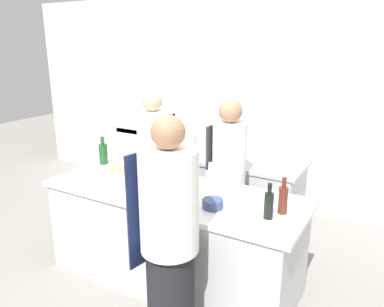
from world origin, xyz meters
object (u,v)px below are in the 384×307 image
(chef_at_pass_far, at_px, (228,181))
(stockpot, at_px, (206,144))
(bottle_cooking_oil, at_px, (269,205))
(cup, at_px, (130,178))
(chef_at_stove, at_px, (154,165))
(bowl_mixing_large, at_px, (213,204))
(bottle_olive_oil, at_px, (103,153))
(bottle_vinegar, at_px, (210,181))
(chef_at_prep_near, at_px, (169,241))
(bowl_prep_small, at_px, (157,180))
(bottle_wine, at_px, (283,199))
(oven_range, at_px, (148,157))

(chef_at_pass_far, relative_size, stockpot, 5.83)
(bottle_cooking_oil, distance_m, cup, 1.36)
(chef_at_stove, distance_m, bowl_mixing_large, 1.42)
(chef_at_stove, distance_m, stockpot, 0.66)
(bottle_olive_oil, distance_m, stockpot, 1.18)
(cup, bearing_deg, bottle_vinegar, 12.21)
(chef_at_prep_near, distance_m, bottle_vinegar, 0.83)
(bottle_vinegar, xyz_separation_m, bottle_cooking_oil, (0.60, -0.23, 0.00))
(bowl_prep_small, bearing_deg, bottle_vinegar, 4.30)
(chef_at_pass_far, bearing_deg, bottle_wine, -128.00)
(bottle_wine, relative_size, cup, 3.19)
(bowl_mixing_large, xyz_separation_m, cup, (-0.92, 0.11, 0.01))
(chef_at_stove, height_order, chef_at_pass_far, chef_at_stove)
(bottle_wine, relative_size, bottle_cooking_oil, 1.05)
(stockpot, bearing_deg, bowl_prep_small, -87.23)
(stockpot, bearing_deg, chef_at_stove, -130.52)
(oven_range, bearing_deg, bottle_cooking_oil, -36.88)
(bowl_prep_small, bearing_deg, chef_at_stove, 127.96)
(chef_at_prep_near, distance_m, bowl_mixing_large, 0.55)
(bottle_olive_oil, xyz_separation_m, bottle_wine, (2.03, -0.24, -0.00))
(chef_at_stove, bearing_deg, bottle_wine, 63.07)
(chef_at_pass_far, relative_size, bottle_olive_oil, 5.49)
(chef_at_pass_far, xyz_separation_m, bottle_wine, (0.72, -0.57, 0.18))
(bottle_wine, bearing_deg, bowl_prep_small, 177.71)
(bowl_prep_small, bearing_deg, cup, -151.31)
(chef_at_stove, distance_m, bottle_wine, 1.79)
(chef_at_stove, relative_size, bottle_vinegar, 6.04)
(bottle_cooking_oil, bearing_deg, bowl_mixing_large, -174.22)
(bottle_olive_oil, height_order, cup, bottle_olive_oil)
(chef_at_stove, bearing_deg, chef_at_prep_near, 33.04)
(chef_at_stove, bearing_deg, bottle_olive_oil, -49.01)
(cup, xyz_separation_m, stockpot, (0.18, 1.19, 0.08))
(chef_at_pass_far, xyz_separation_m, stockpot, (-0.53, 0.54, 0.19))
(bowl_mixing_large, bearing_deg, chef_at_pass_far, 105.56)
(oven_range, xyz_separation_m, bottle_wine, (2.58, -1.75, 0.52))
(chef_at_stove, xyz_separation_m, stockpot, (0.41, 0.48, 0.19))
(chef_at_pass_far, bearing_deg, chef_at_prep_near, -172.33)
(chef_at_prep_near, relative_size, chef_at_pass_far, 1.05)
(cup, relative_size, stockpot, 0.32)
(oven_range, height_order, bowl_prep_small, oven_range)
(oven_range, height_order, bottle_cooking_oil, bottle_cooking_oil)
(chef_at_pass_far, bearing_deg, bottle_cooking_oil, -136.87)
(oven_range, relative_size, stockpot, 3.44)
(chef_at_pass_far, relative_size, bowl_prep_small, 7.74)
(bottle_cooking_oil, xyz_separation_m, stockpot, (-1.18, 1.26, 0.02))
(bowl_mixing_large, distance_m, bowl_prep_small, 0.73)
(oven_range, height_order, bottle_vinegar, bottle_vinegar)
(chef_at_prep_near, distance_m, chef_at_pass_far, 1.31)
(bowl_prep_small, height_order, stockpot, stockpot)
(chef_at_prep_near, distance_m, chef_at_stove, 1.75)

